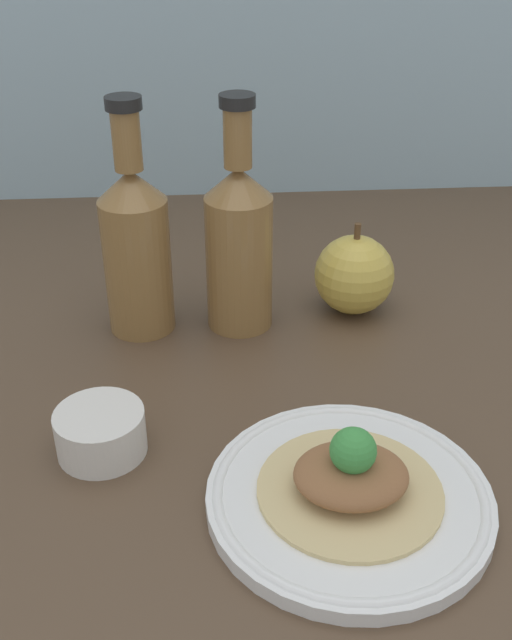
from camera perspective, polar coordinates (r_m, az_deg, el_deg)
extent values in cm
cube|color=brown|center=(71.87, -0.63, -7.16)|extent=(180.00, 110.00, 4.00)
cylinder|color=white|center=(60.03, 7.10, -13.34)|extent=(22.24, 22.24, 1.32)
torus|color=white|center=(59.71, 7.12, -13.02)|extent=(21.39, 21.39, 0.93)
cylinder|color=#D6BC7F|center=(59.43, 7.15, -12.75)|extent=(14.37, 14.37, 0.40)
ellipsoid|color=brown|center=(58.37, 7.25, -11.64)|extent=(8.83, 7.50, 2.73)
sphere|color=green|center=(56.77, 7.41, -9.83)|extent=(3.56, 3.56, 3.56)
cylinder|color=olive|center=(78.82, -8.98, 4.09)|extent=(7.00, 7.00, 14.50)
cone|color=olive|center=(75.30, -9.53, 10.09)|extent=(7.00, 7.00, 3.15)
cylinder|color=olive|center=(73.86, -9.83, 13.35)|extent=(2.80, 2.80, 5.84)
cylinder|color=black|center=(72.90, -10.08, 15.98)|extent=(3.50, 3.50, 1.20)
cylinder|color=olive|center=(78.53, -1.58, 4.38)|extent=(7.00, 7.00, 14.50)
cone|color=olive|center=(75.00, -1.68, 10.42)|extent=(7.00, 7.00, 3.15)
cylinder|color=olive|center=(73.55, -1.73, 13.70)|extent=(2.80, 2.80, 5.84)
cylinder|color=black|center=(72.59, -1.78, 16.36)|extent=(3.50, 3.50, 1.20)
sphere|color=gold|center=(83.03, 7.49, 3.45)|extent=(8.78, 8.78, 8.78)
cylinder|color=brown|center=(80.84, 7.73, 6.65)|extent=(0.70, 0.70, 1.97)
cylinder|color=silver|center=(64.82, -11.75, -8.37)|extent=(7.60, 7.60, 3.95)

